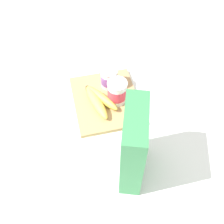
% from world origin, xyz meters
% --- Properties ---
extents(ground_plane, '(2.40, 2.40, 0.00)m').
position_xyz_m(ground_plane, '(0.00, 0.00, 0.00)').
color(ground_plane, white).
extents(cutting_board, '(0.29, 0.25, 0.02)m').
position_xyz_m(cutting_board, '(0.00, 0.00, 0.01)').
color(cutting_board, tan).
rests_on(cutting_board, ground_plane).
extents(cereal_box, '(0.19, 0.12, 0.29)m').
position_xyz_m(cereal_box, '(0.30, 0.02, 0.14)').
color(cereal_box, '#38844C').
rests_on(cereal_box, ground_plane).
extents(yogurt_cup_front, '(0.07, 0.07, 0.08)m').
position_xyz_m(yogurt_cup_front, '(-0.07, 0.03, 0.06)').
color(yogurt_cup_front, white).
rests_on(yogurt_cup_front, cutting_board).
extents(yogurt_cup_back, '(0.08, 0.08, 0.09)m').
position_xyz_m(yogurt_cup_back, '(0.01, 0.04, 0.06)').
color(yogurt_cup_back, white).
rests_on(yogurt_cup_back, cutting_board).
extents(banana_bunch, '(0.18, 0.12, 0.04)m').
position_xyz_m(banana_bunch, '(0.01, -0.03, 0.03)').
color(banana_bunch, '#EECB4E').
rests_on(banana_bunch, cutting_board).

